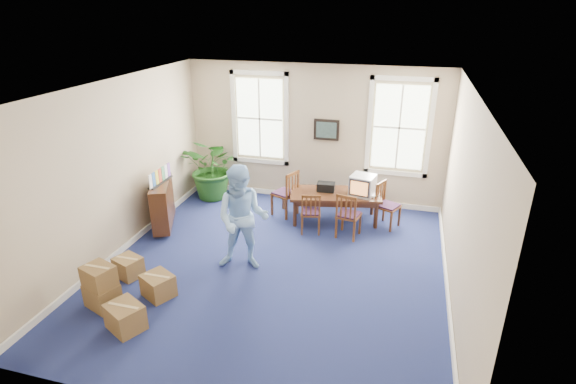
% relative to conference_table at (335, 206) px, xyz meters
% --- Properties ---
extents(floor, '(6.50, 6.50, 0.00)m').
position_rel_conference_table_xyz_m(floor, '(-0.72, -2.20, -0.33)').
color(floor, navy).
rests_on(floor, ground).
extents(ceiling, '(6.50, 6.50, 0.00)m').
position_rel_conference_table_xyz_m(ceiling, '(-0.72, -2.20, 2.87)').
color(ceiling, white).
rests_on(ceiling, ground).
extents(wall_back, '(6.50, 0.00, 6.50)m').
position_rel_conference_table_xyz_m(wall_back, '(-0.72, 1.05, 1.27)').
color(wall_back, tan).
rests_on(wall_back, ground).
extents(wall_front, '(6.50, 0.00, 6.50)m').
position_rel_conference_table_xyz_m(wall_front, '(-0.72, -5.45, 1.27)').
color(wall_front, tan).
rests_on(wall_front, ground).
extents(wall_left, '(0.00, 6.50, 6.50)m').
position_rel_conference_table_xyz_m(wall_left, '(-3.72, -2.20, 1.27)').
color(wall_left, tan).
rests_on(wall_left, ground).
extents(wall_right, '(0.00, 6.50, 6.50)m').
position_rel_conference_table_xyz_m(wall_right, '(2.28, -2.20, 1.27)').
color(wall_right, tan).
rests_on(wall_right, ground).
extents(baseboard_back, '(6.00, 0.04, 0.12)m').
position_rel_conference_table_xyz_m(baseboard_back, '(-0.72, 1.02, -0.27)').
color(baseboard_back, white).
rests_on(baseboard_back, ground).
extents(baseboard_left, '(0.04, 6.50, 0.12)m').
position_rel_conference_table_xyz_m(baseboard_left, '(-3.69, -2.20, -0.27)').
color(baseboard_left, white).
rests_on(baseboard_left, ground).
extents(baseboard_right, '(0.04, 6.50, 0.12)m').
position_rel_conference_table_xyz_m(baseboard_right, '(2.25, -2.20, -0.27)').
color(baseboard_right, white).
rests_on(baseboard_right, ground).
extents(window_left, '(1.40, 0.12, 2.20)m').
position_rel_conference_table_xyz_m(window_left, '(-2.02, 1.03, 1.57)').
color(window_left, white).
rests_on(window_left, ground).
extents(window_right, '(1.40, 0.12, 2.20)m').
position_rel_conference_table_xyz_m(window_right, '(1.18, 1.03, 1.57)').
color(window_right, white).
rests_on(window_right, ground).
extents(wall_picture, '(0.58, 0.06, 0.48)m').
position_rel_conference_table_xyz_m(wall_picture, '(-0.42, 1.00, 1.42)').
color(wall_picture, black).
rests_on(wall_picture, ground).
extents(conference_table, '(2.05, 1.25, 0.65)m').
position_rel_conference_table_xyz_m(conference_table, '(0.00, 0.00, 0.00)').
color(conference_table, '#452514').
rests_on(conference_table, ground).
extents(crt_tv, '(0.57, 0.61, 0.43)m').
position_rel_conference_table_xyz_m(crt_tv, '(0.56, 0.04, 0.54)').
color(crt_tv, '#B7B7BC').
rests_on(crt_tv, conference_table).
extents(game_console, '(0.15, 0.18, 0.04)m').
position_rel_conference_table_xyz_m(game_console, '(0.83, 0.00, 0.35)').
color(game_console, white).
rests_on(game_console, conference_table).
extents(equipment_bag, '(0.39, 0.26, 0.19)m').
position_rel_conference_table_xyz_m(equipment_bag, '(-0.22, 0.04, 0.42)').
color(equipment_bag, black).
rests_on(equipment_bag, conference_table).
extents(chair_near_left, '(0.47, 0.47, 0.90)m').
position_rel_conference_table_xyz_m(chair_near_left, '(-0.39, -0.65, 0.12)').
color(chair_near_left, brown).
rests_on(chair_near_left, ground).
extents(chair_near_right, '(0.51, 0.51, 0.97)m').
position_rel_conference_table_xyz_m(chair_near_right, '(0.39, -0.65, 0.16)').
color(chair_near_right, brown).
rests_on(chair_near_right, ground).
extents(chair_end_left, '(0.62, 0.62, 1.05)m').
position_rel_conference_table_xyz_m(chair_end_left, '(-1.13, 0.00, 0.20)').
color(chair_end_left, brown).
rests_on(chair_end_left, ground).
extents(chair_end_right, '(0.58, 0.58, 0.97)m').
position_rel_conference_table_xyz_m(chair_end_right, '(1.13, 0.00, 0.16)').
color(chair_end_right, brown).
rests_on(chair_end_right, ground).
extents(man, '(1.04, 0.86, 1.93)m').
position_rel_conference_table_xyz_m(man, '(-1.25, -2.30, 0.64)').
color(man, '#96C6FA').
rests_on(man, ground).
extents(credenza, '(0.79, 1.23, 0.94)m').
position_rel_conference_table_xyz_m(credenza, '(-3.42, -1.28, 0.14)').
color(credenza, '#452514').
rests_on(credenza, ground).
extents(brochure_rack, '(0.27, 0.75, 0.33)m').
position_rel_conference_table_xyz_m(brochure_rack, '(-3.40, -1.28, 0.77)').
color(brochure_rack, '#99999E').
rests_on(brochure_rack, credenza).
extents(potted_plant, '(1.60, 1.47, 1.54)m').
position_rel_conference_table_xyz_m(potted_plant, '(-3.02, 0.46, 0.44)').
color(potted_plant, '#1C4C16').
rests_on(potted_plant, ground).
extents(cardboard_boxes, '(1.71, 1.71, 0.75)m').
position_rel_conference_table_xyz_m(cardboard_boxes, '(-2.80, -3.86, 0.05)').
color(cardboard_boxes, olive).
rests_on(cardboard_boxes, ground).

